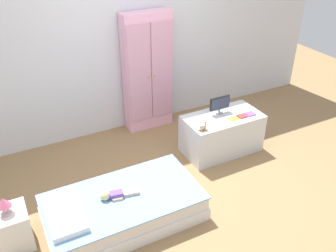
% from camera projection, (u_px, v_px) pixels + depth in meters
% --- Properties ---
extents(ground_plane, '(10.00, 10.00, 0.02)m').
position_uv_depth(ground_plane, '(175.00, 187.00, 4.19)').
color(ground_plane, '#99754C').
extents(back_wall, '(6.40, 0.05, 2.70)m').
position_uv_depth(back_wall, '(119.00, 35.00, 4.68)').
color(back_wall, silver).
rests_on(back_wall, ground_plane).
extents(bed, '(1.56, 0.84, 0.30)m').
position_uv_depth(bed, '(124.00, 208.00, 3.68)').
color(bed, white).
rests_on(bed, ground_plane).
extents(pillow, '(0.32, 0.60, 0.06)m').
position_uv_depth(pillow, '(64.00, 213.00, 3.36)').
color(pillow, white).
rests_on(pillow, bed).
extents(doll, '(0.39, 0.15, 0.10)m').
position_uv_depth(doll, '(112.00, 195.00, 3.57)').
color(doll, '#6B4CB2').
rests_on(doll, bed).
extents(nightstand, '(0.33, 0.33, 0.41)m').
position_uv_depth(nightstand, '(12.00, 229.00, 3.36)').
color(nightstand, white).
rests_on(nightstand, ground_plane).
extents(table_lamp, '(0.13, 0.13, 0.17)m').
position_uv_depth(table_lamp, '(4.00, 203.00, 3.19)').
color(table_lamp, '#B7B2AD').
rests_on(table_lamp, nightstand).
extents(wardrobe, '(0.66, 0.27, 1.65)m').
position_uv_depth(wardrobe, '(148.00, 73.00, 4.95)').
color(wardrobe, '#EFADCC').
rests_on(wardrobe, ground_plane).
extents(tv_stand, '(0.99, 0.53, 0.51)m').
position_uv_depth(tv_stand, '(222.00, 133.00, 4.69)').
color(tv_stand, silver).
rests_on(tv_stand, ground_plane).
extents(tv_monitor, '(0.28, 0.10, 0.23)m').
position_uv_depth(tv_monitor, '(220.00, 104.00, 4.55)').
color(tv_monitor, '#99999E').
rests_on(tv_monitor, tv_stand).
extents(rocking_horse_toy, '(0.11, 0.04, 0.13)m').
position_uv_depth(rocking_horse_toy, '(204.00, 126.00, 4.23)').
color(rocking_horse_toy, '#8E6642').
rests_on(rocking_horse_toy, tv_stand).
extents(book_yellow, '(0.12, 0.09, 0.01)m').
position_uv_depth(book_yellow, '(234.00, 119.00, 4.49)').
color(book_yellow, gold).
rests_on(book_yellow, tv_stand).
extents(book_red, '(0.12, 0.09, 0.02)m').
position_uv_depth(book_red, '(242.00, 116.00, 4.54)').
color(book_red, '#CC3838').
rests_on(book_red, tv_stand).
extents(book_purple, '(0.11, 0.11, 0.01)m').
position_uv_depth(book_purple, '(250.00, 114.00, 4.59)').
color(book_purple, '#8E51B2').
rests_on(book_purple, tv_stand).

